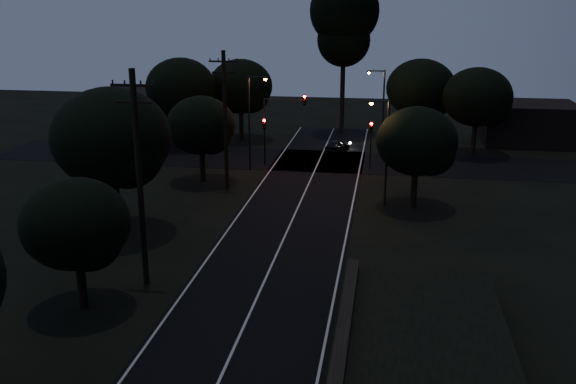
% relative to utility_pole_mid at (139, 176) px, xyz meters
% --- Properties ---
extents(road_surface, '(60.00, 70.00, 0.03)m').
position_rel_utility_pole_mid_xyz_m(road_surface, '(6.00, 16.12, -5.73)').
color(road_surface, black).
rests_on(road_surface, ground).
extents(utility_pole_mid, '(2.20, 0.30, 11.00)m').
position_rel_utility_pole_mid_xyz_m(utility_pole_mid, '(0.00, 0.00, 0.00)').
color(utility_pole_mid, black).
rests_on(utility_pole_mid, ground).
extents(utility_pole_far, '(2.20, 0.30, 10.50)m').
position_rel_utility_pole_mid_xyz_m(utility_pole_far, '(0.00, 17.00, -0.25)').
color(utility_pole_far, black).
rests_on(utility_pole_far, ground).
extents(tree_left_b, '(5.00, 5.00, 6.35)m').
position_rel_utility_pole_mid_xyz_m(tree_left_b, '(-1.82, -3.10, -1.62)').
color(tree_left_b, black).
rests_on(tree_left_b, ground).
extents(tree_left_c, '(7.21, 7.21, 9.10)m').
position_rel_utility_pole_mid_xyz_m(tree_left_c, '(-4.24, 6.85, 0.15)').
color(tree_left_c, black).
rests_on(tree_left_c, ground).
extents(tree_left_d, '(5.40, 5.40, 6.85)m').
position_rel_utility_pole_mid_xyz_m(tree_left_d, '(-2.31, 18.89, -1.30)').
color(tree_left_d, black).
rests_on(tree_left_d, ground).
extents(tree_far_nw, '(6.49, 6.49, 8.22)m').
position_rel_utility_pole_mid_xyz_m(tree_far_nw, '(-2.77, 34.87, -0.42)').
color(tree_far_nw, black).
rests_on(tree_far_nw, ground).
extents(tree_far_w, '(6.77, 6.77, 8.63)m').
position_rel_utility_pole_mid_xyz_m(tree_far_w, '(-7.76, 30.86, -0.13)').
color(tree_far_w, black).
rests_on(tree_far_w, ground).
extents(tree_far_ne, '(6.72, 6.72, 8.50)m').
position_rel_utility_pole_mid_xyz_m(tree_far_ne, '(15.24, 34.86, -0.24)').
color(tree_far_ne, black).
rests_on(tree_far_ne, ground).
extents(tree_far_e, '(6.37, 6.37, 8.08)m').
position_rel_utility_pole_mid_xyz_m(tree_far_e, '(20.23, 31.87, -0.50)').
color(tree_far_e, black).
rests_on(tree_far_e, ground).
extents(tree_right_a, '(5.58, 5.58, 7.09)m').
position_rel_utility_pole_mid_xyz_m(tree_right_a, '(14.20, 14.89, -1.14)').
color(tree_right_a, black).
rests_on(tree_right_a, ground).
extents(tall_pine, '(7.22, 7.22, 16.41)m').
position_rel_utility_pole_mid_xyz_m(tall_pine, '(7.00, 40.00, 6.10)').
color(tall_pine, black).
rests_on(tall_pine, ground).
extents(building_left, '(10.00, 8.00, 4.40)m').
position_rel_utility_pole_mid_xyz_m(building_left, '(-14.00, 37.00, -3.54)').
color(building_left, black).
rests_on(building_left, ground).
extents(building_right, '(9.00, 7.00, 4.00)m').
position_rel_utility_pole_mid_xyz_m(building_right, '(26.00, 38.00, -3.74)').
color(building_right, black).
rests_on(building_right, ground).
extents(signal_left, '(0.28, 0.35, 4.10)m').
position_rel_utility_pole_mid_xyz_m(signal_left, '(1.40, 24.99, -2.90)').
color(signal_left, black).
rests_on(signal_left, ground).
extents(signal_right, '(0.28, 0.35, 4.10)m').
position_rel_utility_pole_mid_xyz_m(signal_right, '(10.60, 24.99, -2.90)').
color(signal_right, black).
rests_on(signal_right, ground).
extents(signal_mast, '(3.70, 0.35, 6.25)m').
position_rel_utility_pole_mid_xyz_m(signal_mast, '(3.09, 24.99, -1.40)').
color(signal_mast, black).
rests_on(signal_mast, ground).
extents(streetlight_a, '(1.66, 0.26, 8.00)m').
position_rel_utility_pole_mid_xyz_m(streetlight_a, '(0.69, 23.00, -1.10)').
color(streetlight_a, black).
rests_on(streetlight_a, ground).
extents(streetlight_b, '(1.66, 0.26, 8.00)m').
position_rel_utility_pole_mid_xyz_m(streetlight_b, '(11.31, 29.00, -1.10)').
color(streetlight_b, black).
rests_on(streetlight_b, ground).
extents(streetlight_c, '(1.46, 0.26, 7.50)m').
position_rel_utility_pole_mid_xyz_m(streetlight_c, '(11.83, 15.00, -1.39)').
color(streetlight_c, black).
rests_on(streetlight_c, ground).
extents(car, '(2.44, 3.61, 1.14)m').
position_rel_utility_pole_mid_xyz_m(car, '(7.32, 31.00, -5.17)').
color(car, black).
rests_on(car, ground).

